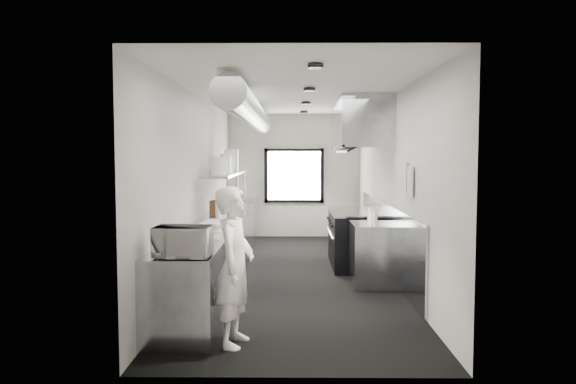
{
  "coord_description": "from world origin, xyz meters",
  "views": [
    {
      "loc": [
        -0.02,
        -8.54,
        1.9
      ],
      "look_at": [
        -0.1,
        -0.2,
        1.32
      ],
      "focal_mm": 34.29,
      "sensor_mm": 36.0,
      "label": 1
    }
  ],
  "objects_px": {
    "deli_tub_b": "(187,236)",
    "small_plate": "(215,231)",
    "far_work_table": "(241,221)",
    "plate_stack_c": "(227,163)",
    "cutting_board": "(219,222)",
    "plate_stack_a": "(219,166)",
    "squeeze_bottle_b": "(375,219)",
    "squeeze_bottle_e": "(370,214)",
    "line_cook": "(235,266)",
    "squeeze_bottle_d": "(370,215)",
    "plate_stack_d": "(231,160)",
    "squeeze_bottle_a": "(375,220)",
    "exhaust_hood": "(360,124)",
    "prep_counter": "(217,252)",
    "plate_stack_b": "(225,165)",
    "bottle_station": "(374,254)",
    "range": "(356,238)",
    "knife_block": "(214,208)",
    "microwave": "(183,242)",
    "squeeze_bottle_c": "(371,218)",
    "deli_tub_a": "(183,238)",
    "pass_shelf": "(226,175)"
  },
  "relations": [
    {
      "from": "squeeze_bottle_e",
      "to": "plate_stack_a",
      "type": "bearing_deg",
      "value": 166.4
    },
    {
      "from": "squeeze_bottle_e",
      "to": "deli_tub_b",
      "type": "bearing_deg",
      "value": -141.54
    },
    {
      "from": "exhaust_hood",
      "to": "squeeze_bottle_d",
      "type": "relative_size",
      "value": 11.44
    },
    {
      "from": "microwave",
      "to": "small_plate",
      "type": "height_order",
      "value": "microwave"
    },
    {
      "from": "deli_tub_b",
      "to": "cutting_board",
      "type": "height_order",
      "value": "deli_tub_b"
    },
    {
      "from": "deli_tub_b",
      "to": "small_plate",
      "type": "relative_size",
      "value": 0.72
    },
    {
      "from": "range",
      "to": "far_work_table",
      "type": "distance_m",
      "value": 3.32
    },
    {
      "from": "bottle_station",
      "to": "cutting_board",
      "type": "relative_size",
      "value": 1.41
    },
    {
      "from": "deli_tub_a",
      "to": "plate_stack_c",
      "type": "height_order",
      "value": "plate_stack_c"
    },
    {
      "from": "plate_stack_d",
      "to": "squeeze_bottle_c",
      "type": "relative_size",
      "value": 2.54
    },
    {
      "from": "far_work_table",
      "to": "deli_tub_b",
      "type": "distance_m",
      "value": 5.46
    },
    {
      "from": "bottle_station",
      "to": "squeeze_bottle_d",
      "type": "relative_size",
      "value": 4.68
    },
    {
      "from": "deli_tub_b",
      "to": "plate_stack_a",
      "type": "relative_size",
      "value": 0.51
    },
    {
      "from": "plate_stack_a",
      "to": "squeeze_bottle_b",
      "type": "bearing_deg",
      "value": -24.83
    },
    {
      "from": "deli_tub_a",
      "to": "deli_tub_b",
      "type": "height_order",
      "value": "same"
    },
    {
      "from": "far_work_table",
      "to": "plate_stack_c",
      "type": "bearing_deg",
      "value": -90.87
    },
    {
      "from": "line_cook",
      "to": "cutting_board",
      "type": "xyz_separation_m",
      "value": [
        -0.49,
        2.52,
        0.12
      ]
    },
    {
      "from": "squeeze_bottle_e",
      "to": "microwave",
      "type": "bearing_deg",
      "value": -127.18
    },
    {
      "from": "knife_block",
      "to": "plate_stack_d",
      "type": "height_order",
      "value": "plate_stack_d"
    },
    {
      "from": "far_work_table",
      "to": "plate_stack_c",
      "type": "distance_m",
      "value": 2.5
    },
    {
      "from": "pass_shelf",
      "to": "deli_tub_a",
      "type": "distance_m",
      "value": 3.44
    },
    {
      "from": "plate_stack_a",
      "to": "squeeze_bottle_b",
      "type": "distance_m",
      "value": 2.67
    },
    {
      "from": "knife_block",
      "to": "squeeze_bottle_c",
      "type": "height_order",
      "value": "knife_block"
    },
    {
      "from": "microwave",
      "to": "small_plate",
      "type": "relative_size",
      "value": 2.53
    },
    {
      "from": "knife_block",
      "to": "line_cook",
      "type": "bearing_deg",
      "value": -74.69
    },
    {
      "from": "plate_stack_c",
      "to": "plate_stack_d",
      "type": "xyz_separation_m",
      "value": [
        -0.01,
        0.78,
        0.04
      ]
    },
    {
      "from": "range",
      "to": "knife_block",
      "type": "bearing_deg",
      "value": -170.73
    },
    {
      "from": "exhaust_hood",
      "to": "plate_stack_d",
      "type": "xyz_separation_m",
      "value": [
        -2.29,
        1.14,
        -0.61
      ]
    },
    {
      "from": "bottle_station",
      "to": "squeeze_bottle_b",
      "type": "bearing_deg",
      "value": -95.56
    },
    {
      "from": "plate_stack_b",
      "to": "plate_stack_c",
      "type": "relative_size",
      "value": 0.84
    },
    {
      "from": "far_work_table",
      "to": "plate_stack_c",
      "type": "height_order",
      "value": "plate_stack_c"
    },
    {
      "from": "plate_stack_b",
      "to": "squeeze_bottle_a",
      "type": "bearing_deg",
      "value": -36.7
    },
    {
      "from": "squeeze_bottle_a",
      "to": "cutting_board",
      "type": "bearing_deg",
      "value": 171.56
    },
    {
      "from": "plate_stack_a",
      "to": "plate_stack_d",
      "type": "distance_m",
      "value": 1.63
    },
    {
      "from": "squeeze_bottle_d",
      "to": "plate_stack_d",
      "type": "bearing_deg",
      "value": 134.28
    },
    {
      "from": "far_work_table",
      "to": "deli_tub_a",
      "type": "height_order",
      "value": "deli_tub_a"
    },
    {
      "from": "plate_stack_a",
      "to": "squeeze_bottle_a",
      "type": "distance_m",
      "value": 2.71
    },
    {
      "from": "far_work_table",
      "to": "line_cook",
      "type": "height_order",
      "value": "line_cook"
    },
    {
      "from": "deli_tub_b",
      "to": "squeeze_bottle_c",
      "type": "bearing_deg",
      "value": 32.66
    },
    {
      "from": "line_cook",
      "to": "deli_tub_b",
      "type": "relative_size",
      "value": 11.07
    },
    {
      "from": "plate_stack_a",
      "to": "plate_stack_b",
      "type": "xyz_separation_m",
      "value": [
        0.02,
        0.5,
        -0.0
      ]
    },
    {
      "from": "line_cook",
      "to": "small_plate",
      "type": "height_order",
      "value": "line_cook"
    },
    {
      "from": "exhaust_hood",
      "to": "squeeze_bottle_b",
      "type": "height_order",
      "value": "exhaust_hood"
    },
    {
      "from": "bottle_station",
      "to": "plate_stack_a",
      "type": "bearing_deg",
      "value": 158.82
    },
    {
      "from": "knife_block",
      "to": "squeeze_bottle_e",
      "type": "bearing_deg",
      "value": -11.49
    },
    {
      "from": "exhaust_hood",
      "to": "plate_stack_c",
      "type": "xyz_separation_m",
      "value": [
        -2.28,
        0.35,
        -0.65
      ]
    },
    {
      "from": "microwave",
      "to": "pass_shelf",
      "type": "bearing_deg",
      "value": 94.83
    },
    {
      "from": "microwave",
      "to": "range",
      "type": "bearing_deg",
      "value": 65.33
    },
    {
      "from": "prep_counter",
      "to": "plate_stack_c",
      "type": "distance_m",
      "value": 2.02
    },
    {
      "from": "far_work_table",
      "to": "squeeze_bottle_b",
      "type": "relative_size",
      "value": 6.81
    }
  ]
}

